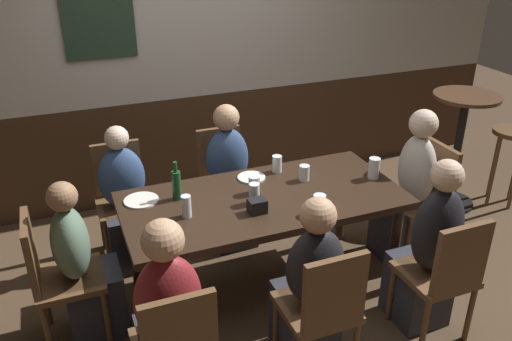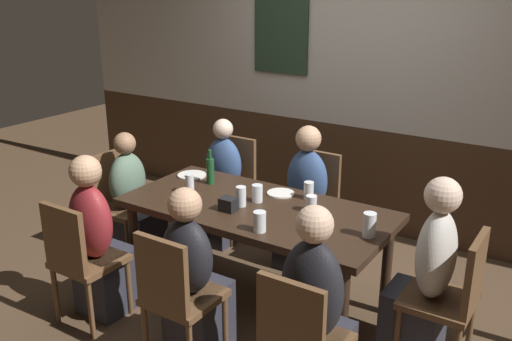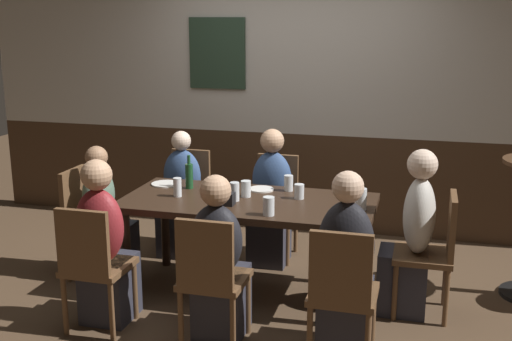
{
  "view_description": "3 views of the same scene",
  "coord_description": "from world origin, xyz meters",
  "px_view_note": "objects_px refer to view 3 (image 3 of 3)",
  "views": [
    {
      "loc": [
        -1.17,
        -2.81,
        2.41
      ],
      "look_at": [
        -0.04,
        0.04,
        0.92
      ],
      "focal_mm": 36.95,
      "sensor_mm": 36.0,
      "label": 1
    },
    {
      "loc": [
        1.92,
        -2.97,
        2.21
      ],
      "look_at": [
        0.0,
        -0.01,
        1.0
      ],
      "focal_mm": 39.34,
      "sensor_mm": 36.0,
      "label": 2
    },
    {
      "loc": [
        1.23,
        -4.32,
        2.05
      ],
      "look_at": [
        0.06,
        -0.02,
        0.97
      ],
      "focal_mm": 44.59,
      "sensor_mm": 36.0,
      "label": 3
    }
  ],
  "objects_px": {
    "person_mid_near": "(219,269)",
    "tumbler_short": "(246,190)",
    "chair_right_near": "(342,289)",
    "highball_clear": "(235,193)",
    "person_left_far": "(181,203)",
    "chair_left_near": "(93,262)",
    "person_head_west": "(106,224)",
    "beer_glass_half": "(361,201)",
    "beer_bottle_green": "(189,175)",
    "chair_left_far": "(187,193)",
    "person_head_east": "(411,244)",
    "person_mid_far": "(270,206)",
    "dining_table": "(248,210)",
    "chair_head_west": "(87,217)",
    "plate_white_small": "(261,189)",
    "condiment_caddy": "(227,199)",
    "chair_mid_far": "(275,200)",
    "person_right_near": "(346,278)",
    "chair_head_east": "(434,248)",
    "pint_glass_amber": "(299,192)",
    "plate_white_large": "(165,184)",
    "tumbler_water": "(289,184)",
    "chair_mid_near": "(211,275)",
    "pint_glass_stout": "(269,207)",
    "pint_glass_pale": "(177,188)"
  },
  "relations": [
    {
      "from": "person_left_far",
      "to": "beer_bottle_green",
      "type": "bearing_deg",
      "value": -60.72
    },
    {
      "from": "chair_right_near",
      "to": "highball_clear",
      "type": "relative_size",
      "value": 6.34
    },
    {
      "from": "chair_head_east",
      "to": "chair_left_near",
      "type": "distance_m",
      "value": 2.32
    },
    {
      "from": "beer_glass_half",
      "to": "beer_bottle_green",
      "type": "height_order",
      "value": "beer_bottle_green"
    },
    {
      "from": "chair_right_near",
      "to": "person_right_near",
      "type": "height_order",
      "value": "person_right_near"
    },
    {
      "from": "chair_right_near",
      "to": "pint_glass_amber",
      "type": "height_order",
      "value": "chair_right_near"
    },
    {
      "from": "tumbler_water",
      "to": "person_mid_far",
      "type": "bearing_deg",
      "value": 121.98
    },
    {
      "from": "person_head_west",
      "to": "tumbler_water",
      "type": "distance_m",
      "value": 1.49
    },
    {
      "from": "chair_head_east",
      "to": "person_mid_near",
      "type": "relative_size",
      "value": 0.8
    },
    {
      "from": "condiment_caddy",
      "to": "chair_mid_far",
      "type": "bearing_deg",
      "value": 83.72
    },
    {
      "from": "chair_head_west",
      "to": "pint_glass_stout",
      "type": "bearing_deg",
      "value": -11.69
    },
    {
      "from": "person_mid_near",
      "to": "plate_white_large",
      "type": "height_order",
      "value": "person_mid_near"
    },
    {
      "from": "chair_head_east",
      "to": "beer_bottle_green",
      "type": "distance_m",
      "value": 1.92
    },
    {
      "from": "plate_white_small",
      "to": "tumbler_short",
      "type": "bearing_deg",
      "value": -106.49
    },
    {
      "from": "person_head_west",
      "to": "person_mid_near",
      "type": "relative_size",
      "value": 0.98
    },
    {
      "from": "chair_head_west",
      "to": "pint_glass_pale",
      "type": "xyz_separation_m",
      "value": [
        0.81,
        -0.06,
        0.31
      ]
    },
    {
      "from": "person_head_east",
      "to": "person_mid_far",
      "type": "bearing_deg",
      "value": 149.63
    },
    {
      "from": "person_left_far",
      "to": "chair_left_near",
      "type": "bearing_deg",
      "value": -90.0
    },
    {
      "from": "chair_mid_near",
      "to": "chair_left_far",
      "type": "xyz_separation_m",
      "value": [
        -0.81,
        1.71,
        0.0
      ]
    },
    {
      "from": "dining_table",
      "to": "chair_head_west",
      "type": "bearing_deg",
      "value": 180.0
    },
    {
      "from": "chair_mid_far",
      "to": "condiment_caddy",
      "type": "bearing_deg",
      "value": -96.28
    },
    {
      "from": "tumbler_short",
      "to": "plate_white_large",
      "type": "bearing_deg",
      "value": 166.81
    },
    {
      "from": "chair_head_west",
      "to": "pint_glass_stout",
      "type": "height_order",
      "value": "chair_head_west"
    },
    {
      "from": "dining_table",
      "to": "chair_head_west",
      "type": "distance_m",
      "value": 1.35
    },
    {
      "from": "person_left_far",
      "to": "chair_right_near",
      "type": "bearing_deg",
      "value": -43.45
    },
    {
      "from": "person_head_east",
      "to": "pint_glass_stout",
      "type": "distance_m",
      "value": 1.04
    },
    {
      "from": "chair_head_west",
      "to": "highball_clear",
      "type": "bearing_deg",
      "value": -2.47
    },
    {
      "from": "chair_mid_far",
      "to": "tumbler_water",
      "type": "height_order",
      "value": "chair_mid_far"
    },
    {
      "from": "chair_right_near",
      "to": "beer_glass_half",
      "type": "height_order",
      "value": "beer_glass_half"
    },
    {
      "from": "highball_clear",
      "to": "tumbler_short",
      "type": "bearing_deg",
      "value": 68.36
    },
    {
      "from": "chair_mid_far",
      "to": "plate_white_small",
      "type": "relative_size",
      "value": 4.47
    },
    {
      "from": "person_head_west",
      "to": "plate_white_small",
      "type": "relative_size",
      "value": 5.48
    },
    {
      "from": "plate_white_small",
      "to": "person_head_west",
      "type": "bearing_deg",
      "value": -166.67
    },
    {
      "from": "pint_glass_amber",
      "to": "chair_right_near",
      "type": "bearing_deg",
      "value": -64.92
    },
    {
      "from": "chair_left_near",
      "to": "chair_mid_far",
      "type": "bearing_deg",
      "value": 64.51
    },
    {
      "from": "chair_left_far",
      "to": "person_head_west",
      "type": "bearing_deg",
      "value": -112.94
    },
    {
      "from": "chair_head_east",
      "to": "beer_bottle_green",
      "type": "relative_size",
      "value": 3.32
    },
    {
      "from": "chair_left_near",
      "to": "person_head_west",
      "type": "relative_size",
      "value": 0.82
    },
    {
      "from": "chair_mid_near",
      "to": "person_head_east",
      "type": "bearing_deg",
      "value": 35.88
    },
    {
      "from": "person_mid_near",
      "to": "tumbler_short",
      "type": "relative_size",
      "value": 9.02
    },
    {
      "from": "person_left_far",
      "to": "tumbler_water",
      "type": "height_order",
      "value": "person_left_far"
    },
    {
      "from": "pint_glass_amber",
      "to": "plate_white_large",
      "type": "relative_size",
      "value": 0.49
    },
    {
      "from": "chair_mid_near",
      "to": "tumbler_short",
      "type": "xyz_separation_m",
      "value": [
        -0.04,
        0.93,
        0.3
      ]
    },
    {
      "from": "chair_head_west",
      "to": "beer_bottle_green",
      "type": "bearing_deg",
      "value": 12.99
    },
    {
      "from": "plate_white_small",
      "to": "person_left_far",
      "type": "bearing_deg",
      "value": 154.27
    },
    {
      "from": "chair_left_near",
      "to": "person_right_near",
      "type": "relative_size",
      "value": 0.74
    },
    {
      "from": "beer_glass_half",
      "to": "tumbler_water",
      "type": "bearing_deg",
      "value": 149.77
    },
    {
      "from": "pint_glass_stout",
      "to": "tumbler_short",
      "type": "height_order",
      "value": "pint_glass_stout"
    },
    {
      "from": "person_head_east",
      "to": "pint_glass_stout",
      "type": "bearing_deg",
      "value": -160.92
    },
    {
      "from": "highball_clear",
      "to": "plate_white_small",
      "type": "xyz_separation_m",
      "value": [
        0.11,
        0.34,
        -0.06
      ]
    }
  ]
}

